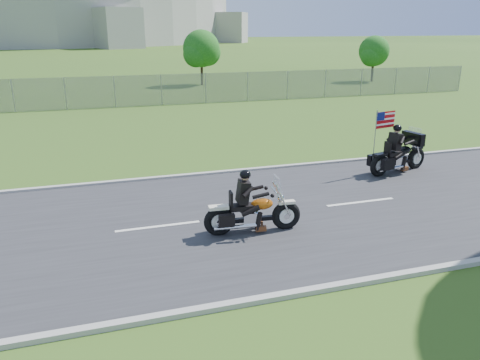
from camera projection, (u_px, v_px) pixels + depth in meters
name	position (u px, v px, depth m)	size (l,w,h in m)	color
ground	(231.00, 219.00, 12.79)	(420.00, 420.00, 0.00)	#2B4616
road	(231.00, 218.00, 12.78)	(120.00, 8.00, 0.04)	#28282B
curb_north	(199.00, 175.00, 16.44)	(120.00, 0.18, 0.12)	#9E9B93
curb_south	(290.00, 295.00, 9.10)	(120.00, 0.18, 0.12)	#9E9B93
fence	(65.00, 94.00, 29.21)	(60.00, 0.03, 2.00)	gray
tree_fence_near	(202.00, 51.00, 40.79)	(3.52, 3.28, 4.75)	#382316
tree_fence_far	(374.00, 53.00, 43.58)	(3.08, 2.87, 4.20)	#382316
motorcycle_lead	(251.00, 213.00, 11.78)	(2.53, 0.73, 1.70)	black
motorcycle_follow	(398.00, 156.00, 16.62)	(2.64, 1.13, 2.23)	black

